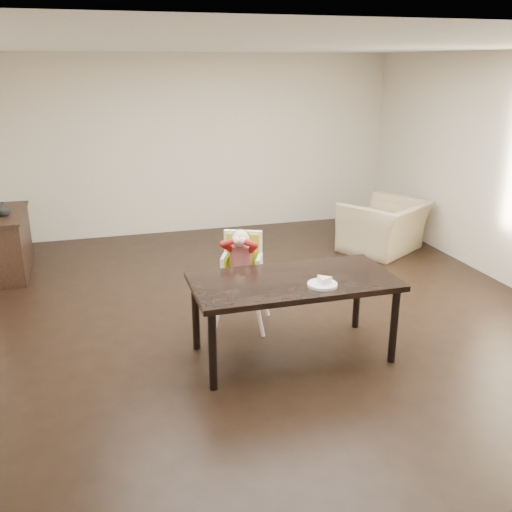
{
  "coord_description": "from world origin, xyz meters",
  "views": [
    {
      "loc": [
        -1.73,
        -5.25,
        2.57
      ],
      "look_at": [
        -0.28,
        -0.31,
        0.81
      ],
      "focal_mm": 40.0,
      "sensor_mm": 36.0,
      "label": 1
    }
  ],
  "objects_px": {
    "armchair": "(385,218)",
    "sideboard": "(10,243)",
    "dining_table": "(293,287)",
    "high_chair": "(241,258)"
  },
  "relations": [
    {
      "from": "sideboard",
      "to": "high_chair",
      "type": "bearing_deg",
      "value": -43.21
    },
    {
      "from": "armchair",
      "to": "sideboard",
      "type": "relative_size",
      "value": 0.87
    },
    {
      "from": "sideboard",
      "to": "armchair",
      "type": "bearing_deg",
      "value": -6.07
    },
    {
      "from": "dining_table",
      "to": "sideboard",
      "type": "xyz_separation_m",
      "value": [
        -2.69,
        3.05,
        -0.27
      ]
    },
    {
      "from": "high_chair",
      "to": "armchair",
      "type": "height_order",
      "value": "high_chair"
    },
    {
      "from": "dining_table",
      "to": "high_chair",
      "type": "bearing_deg",
      "value": 109.05
    },
    {
      "from": "dining_table",
      "to": "high_chair",
      "type": "height_order",
      "value": "high_chair"
    },
    {
      "from": "dining_table",
      "to": "armchair",
      "type": "height_order",
      "value": "armchair"
    },
    {
      "from": "dining_table",
      "to": "armchair",
      "type": "xyz_separation_m",
      "value": [
        2.29,
        2.53,
        -0.19
      ]
    },
    {
      "from": "dining_table",
      "to": "high_chair",
      "type": "relative_size",
      "value": 1.77
    }
  ]
}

